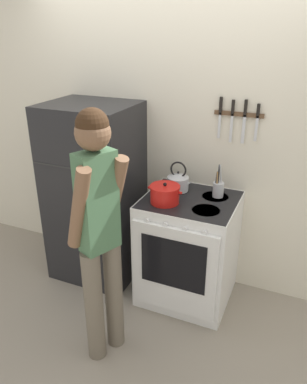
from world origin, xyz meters
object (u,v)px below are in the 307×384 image
tea_kettle (178,181)px  stove_range (187,250)px  utensil_jar (218,189)px  refrigerator (95,194)px  dutch_oven_pot (165,194)px  person (99,228)px

tea_kettle → stove_range: bearing=-46.1°
stove_range → utensil_jar: 0.57m
utensil_jar → refrigerator: bearing=-173.5°
stove_range → utensil_jar: (0.18, 0.16, 0.52)m
stove_range → utensil_jar: utensil_jar is taller
dutch_oven_pot → utensil_jar: 0.44m
stove_range → dutch_oven_pot: bearing=-147.6°
refrigerator → person: person is taller
dutch_oven_pot → refrigerator: bearing=168.6°
utensil_jar → stove_range: bearing=-137.9°
dutch_oven_pot → tea_kettle: bearing=87.2°
refrigerator → utensil_jar: 1.10m
person → refrigerator: bearing=56.6°
stove_range → person: bearing=-113.4°
person → utensil_jar: bearing=-6.1°
tea_kettle → person: 0.96m
refrigerator → tea_kettle: 0.78m
dutch_oven_pot → person: 0.70m
utensil_jar → person: (-0.52, -0.95, 0.02)m
refrigerator → tea_kettle: (0.74, 0.12, 0.20)m
dutch_oven_pot → tea_kettle: tea_kettle is taller
refrigerator → utensil_jar: bearing=6.5°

